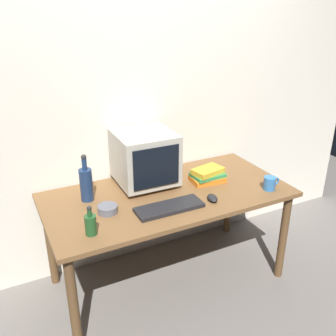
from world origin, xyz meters
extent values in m
plane|color=slate|center=(0.00, 0.00, 0.00)|extent=(6.00, 6.00, 0.00)
cube|color=silver|center=(0.00, 0.45, 1.25)|extent=(4.00, 0.08, 2.50)
cube|color=brown|center=(0.00, 0.00, 0.69)|extent=(1.61, 0.79, 0.03)
cylinder|color=brown|center=(-0.74, -0.33, 0.34)|extent=(0.06, 0.06, 0.67)
cylinder|color=brown|center=(0.74, -0.33, 0.34)|extent=(0.06, 0.06, 0.67)
cylinder|color=brown|center=(-0.74, 0.33, 0.34)|extent=(0.06, 0.06, 0.67)
cylinder|color=brown|center=(0.74, 0.33, 0.34)|extent=(0.06, 0.06, 0.67)
cube|color=#B2AD9E|center=(-0.08, 0.20, 0.72)|extent=(0.29, 0.25, 0.03)
cube|color=#B2AD9E|center=(-0.08, 0.20, 0.90)|extent=(0.39, 0.39, 0.34)
cube|color=black|center=(-0.08, 0.00, 0.90)|extent=(0.31, 0.01, 0.27)
cube|color=black|center=(-0.09, -0.19, 0.71)|extent=(0.42, 0.15, 0.02)
ellipsoid|color=black|center=(0.20, -0.22, 0.72)|extent=(0.08, 0.11, 0.04)
cylinder|color=navy|center=(-0.50, 0.15, 0.81)|extent=(0.08, 0.08, 0.21)
cylinder|color=navy|center=(-0.50, 0.15, 0.95)|extent=(0.03, 0.03, 0.07)
sphere|color=#262626|center=(-0.50, 0.15, 1.00)|extent=(0.03, 0.03, 0.03)
cylinder|color=#1E4C23|center=(-0.59, -0.24, 0.76)|extent=(0.06, 0.06, 0.11)
cylinder|color=#1E4C23|center=(-0.59, -0.24, 0.83)|extent=(0.02, 0.02, 0.04)
sphere|color=#262626|center=(-0.59, -0.24, 0.86)|extent=(0.03, 0.03, 0.03)
cube|color=orange|center=(0.33, 0.04, 0.72)|extent=(0.24, 0.17, 0.04)
cube|color=#33894C|center=(0.33, 0.04, 0.75)|extent=(0.22, 0.16, 0.02)
cube|color=gold|center=(0.33, 0.03, 0.78)|extent=(0.23, 0.17, 0.04)
cylinder|color=#3370B2|center=(0.63, -0.26, 0.75)|extent=(0.08, 0.08, 0.09)
torus|color=#3370B2|center=(0.68, -0.26, 0.75)|extent=(0.06, 0.01, 0.06)
cylinder|color=#595B66|center=(-0.43, -0.06, 0.72)|extent=(0.12, 0.12, 0.04)
camera|label=1|loc=(-0.99, -1.98, 1.86)|focal=40.62mm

